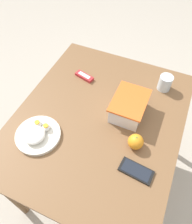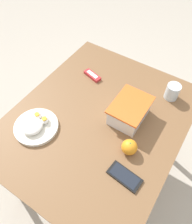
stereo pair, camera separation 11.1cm
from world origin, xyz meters
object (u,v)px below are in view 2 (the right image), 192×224
(food_container, at_px, (129,112))
(drinking_glass, at_px, (172,92))
(orange_fruit, at_px, (129,147))
(rice_plate, at_px, (36,126))
(cell_phone, at_px, (125,176))
(candy_bar, at_px, (92,75))

(food_container, height_order, drinking_glass, food_container)
(orange_fruit, relative_size, drinking_glass, 0.83)
(rice_plate, bearing_deg, cell_phone, 92.41)
(orange_fruit, xyz_separation_m, rice_plate, (0.14, -0.44, -0.02))
(food_container, relative_size, rice_plate, 0.98)
(food_container, xyz_separation_m, cell_phone, (0.29, 0.13, -0.04))
(drinking_glass, bearing_deg, cell_phone, 0.56)
(candy_bar, bearing_deg, cell_phone, 46.33)
(cell_phone, height_order, drinking_glass, drinking_glass)
(cell_phone, relative_size, drinking_glass, 1.74)
(food_container, xyz_separation_m, drinking_glass, (-0.25, 0.13, -0.00))
(drinking_glass, bearing_deg, food_container, -27.63)
(orange_fruit, distance_m, cell_phone, 0.13)
(food_container, height_order, cell_phone, food_container)
(drinking_glass, bearing_deg, rice_plate, -40.84)
(food_container, distance_m, orange_fruit, 0.19)
(rice_plate, distance_m, candy_bar, 0.46)
(food_container, height_order, candy_bar, food_container)
(cell_phone, bearing_deg, food_container, -154.91)
(rice_plate, bearing_deg, food_container, 131.31)
(candy_bar, bearing_deg, food_container, 65.44)
(orange_fruit, distance_m, drinking_glass, 0.42)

